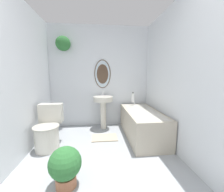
{
  "coord_description": "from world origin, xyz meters",
  "views": [
    {
      "loc": [
        -0.05,
        -0.52,
        1.23
      ],
      "look_at": [
        0.19,
        1.77,
        0.89
      ],
      "focal_mm": 22.0,
      "sensor_mm": 36.0,
      "label": 1
    }
  ],
  "objects": [
    {
      "name": "wall_right",
      "position": [
        1.2,
        1.43,
        1.2
      ],
      "size": [
        0.06,
        2.97,
        2.4
      ],
      "color": "silver",
      "rests_on": "ground_plane"
    },
    {
      "name": "pedestal_sink",
      "position": [
        0.07,
        2.59,
        0.57
      ],
      "size": [
        0.45,
        0.45,
        0.86
      ],
      "color": "beige",
      "rests_on": "ground_plane"
    },
    {
      "name": "wall_left",
      "position": [
        -1.2,
        1.43,
        1.2
      ],
      "size": [
        0.06,
        2.97,
        2.4
      ],
      "color": "silver",
      "rests_on": "ground_plane"
    },
    {
      "name": "toilet",
      "position": [
        -0.91,
        1.82,
        0.31
      ],
      "size": [
        0.41,
        0.57,
        0.73
      ],
      "color": "beige",
      "rests_on": "ground_plane"
    },
    {
      "name": "bath_mat",
      "position": [
        0.07,
        2.07,
        0.01
      ],
      "size": [
        0.5,
        0.34,
        0.02
      ],
      "color": "#B7A88E",
      "rests_on": "ground_plane"
    },
    {
      "name": "shampoo_bottle",
      "position": [
        0.78,
        2.64,
        0.72
      ],
      "size": [
        0.07,
        0.07,
        0.23
      ],
      "color": "white",
      "rests_on": "bathtub"
    },
    {
      "name": "bathtub",
      "position": [
        0.83,
        2.09,
        0.28
      ],
      "size": [
        0.64,
        1.43,
        0.61
      ],
      "color": "#B2A893",
      "rests_on": "ground_plane"
    },
    {
      "name": "potted_plant",
      "position": [
        -0.42,
        0.91,
        0.26
      ],
      "size": [
        0.36,
        0.36,
        0.46
      ],
      "color": "#9E6042",
      "rests_on": "ground_plane"
    },
    {
      "name": "wall_back",
      "position": [
        -0.07,
        2.87,
        1.27
      ],
      "size": [
        2.47,
        0.32,
        2.4
      ],
      "color": "silver",
      "rests_on": "ground_plane"
    }
  ]
}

